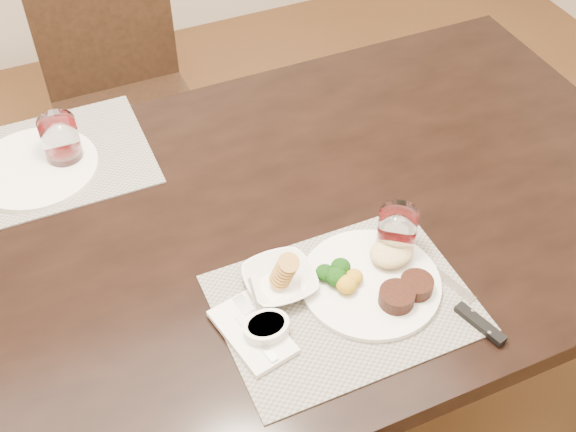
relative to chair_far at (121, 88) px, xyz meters
name	(u,v)px	position (x,y,z in m)	size (l,w,h in m)	color
ground_plane	(237,421)	(0.00, -0.93, -0.50)	(4.50, 4.50, 0.00)	#492B17
dining_table	(221,264)	(0.00, -0.93, 0.16)	(2.00, 1.00, 0.75)	black
chair_far	(121,88)	(0.00, 0.00, 0.00)	(0.42, 0.42, 0.90)	black
placemat_near	(344,303)	(0.16, -1.18, 0.25)	(0.46, 0.34, 0.00)	slate
placemat_far	(45,163)	(-0.28, -0.56, 0.25)	(0.46, 0.34, 0.00)	slate
dinner_plate	(378,279)	(0.23, -1.17, 0.27)	(0.27, 0.27, 0.05)	silver
napkin_fork	(252,332)	(-0.03, -1.18, 0.26)	(0.12, 0.18, 0.02)	white
steak_knife	(471,312)	(0.36, -1.30, 0.26)	(0.06, 0.25, 0.01)	silver
cracker_bowl	(280,280)	(0.06, -1.10, 0.27)	(0.14, 0.14, 0.06)	silver
sauce_ramekin	(266,329)	(0.00, -1.19, 0.27)	(0.08, 0.13, 0.07)	silver
wine_glass_near	(396,234)	(0.30, -1.11, 0.30)	(0.08, 0.08, 0.10)	silver
far_plate	(35,168)	(-0.30, -0.58, 0.26)	(0.27, 0.27, 0.01)	silver
wine_glass_far	(62,143)	(-0.23, -0.58, 0.30)	(0.08, 0.08, 0.11)	silver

